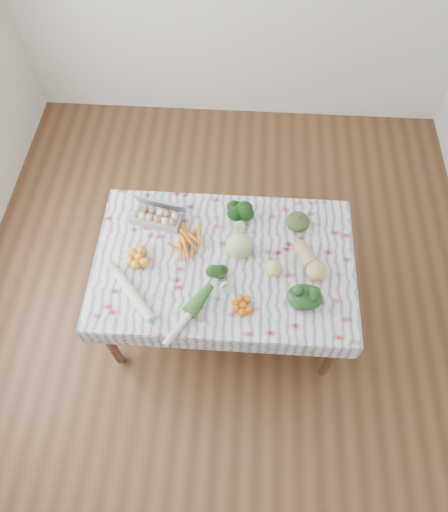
{
  "coord_description": "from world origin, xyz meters",
  "views": [
    {
      "loc": [
        0.09,
        -1.46,
        3.26
      ],
      "look_at": [
        0.0,
        0.0,
        0.82
      ],
      "focal_mm": 32.0,
      "sensor_mm": 36.0,
      "label": 1
    }
  ],
  "objects_px": {
    "cabbage": "(240,246)",
    "butternut_squash": "(311,261)",
    "egg_carton": "(156,218)",
    "grapefruit": "(274,268)",
    "dining_table": "(224,267)",
    "kabocha_squash": "(298,222)"
  },
  "relations": [
    {
      "from": "cabbage",
      "to": "butternut_squash",
      "type": "xyz_separation_m",
      "value": [
        0.44,
        -0.07,
        -0.02
      ]
    },
    {
      "from": "egg_carton",
      "to": "grapefruit",
      "type": "bearing_deg",
      "value": -11.67
    },
    {
      "from": "cabbage",
      "to": "grapefruit",
      "type": "height_order",
      "value": "cabbage"
    },
    {
      "from": "dining_table",
      "to": "butternut_squash",
      "type": "height_order",
      "value": "butternut_squash"
    },
    {
      "from": "butternut_squash",
      "to": "egg_carton",
      "type": "bearing_deg",
      "value": 136.43
    },
    {
      "from": "egg_carton",
      "to": "kabocha_squash",
      "type": "bearing_deg",
      "value": 13.2
    },
    {
      "from": "kabocha_squash",
      "to": "grapefruit",
      "type": "bearing_deg",
      "value": -113.54
    },
    {
      "from": "dining_table",
      "to": "butternut_squash",
      "type": "distance_m",
      "value": 0.56
    },
    {
      "from": "dining_table",
      "to": "kabocha_squash",
      "type": "xyz_separation_m",
      "value": [
        0.47,
        0.3,
        0.13
      ]
    },
    {
      "from": "dining_table",
      "to": "butternut_squash",
      "type": "xyz_separation_m",
      "value": [
        0.54,
        -0.0,
        0.15
      ]
    },
    {
      "from": "egg_carton",
      "to": "kabocha_squash",
      "type": "height_order",
      "value": "kabocha_squash"
    },
    {
      "from": "cabbage",
      "to": "butternut_squash",
      "type": "bearing_deg",
      "value": -8.9
    },
    {
      "from": "egg_carton",
      "to": "kabocha_squash",
      "type": "relative_size",
      "value": 2.21
    },
    {
      "from": "kabocha_squash",
      "to": "cabbage",
      "type": "relative_size",
      "value": 0.91
    },
    {
      "from": "grapefruit",
      "to": "cabbage",
      "type": "bearing_deg",
      "value": 149.21
    },
    {
      "from": "dining_table",
      "to": "kabocha_squash",
      "type": "relative_size",
      "value": 10.4
    },
    {
      "from": "dining_table",
      "to": "egg_carton",
      "type": "distance_m",
      "value": 0.56
    },
    {
      "from": "cabbage",
      "to": "egg_carton",
      "type": "bearing_deg",
      "value": 159.89
    },
    {
      "from": "egg_carton",
      "to": "butternut_squash",
      "type": "relative_size",
      "value": 1.23
    },
    {
      "from": "grapefruit",
      "to": "butternut_squash",
      "type": "bearing_deg",
      "value": 14.6
    },
    {
      "from": "egg_carton",
      "to": "kabocha_squash",
      "type": "distance_m",
      "value": 0.94
    },
    {
      "from": "egg_carton",
      "to": "cabbage",
      "type": "bearing_deg",
      "value": -8.53
    }
  ]
}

